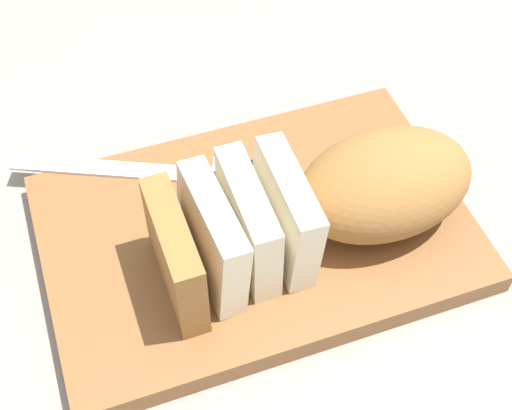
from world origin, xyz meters
name	(u,v)px	position (x,y,z in m)	size (l,w,h in m)	color
ground_plane	(256,239)	(0.00, 0.00, 0.00)	(3.00, 3.00, 0.00)	gray
cutting_board	(256,232)	(0.00, 0.00, 0.01)	(0.40, 0.27, 0.02)	brown
bread_loaf	(330,201)	(-0.06, 0.03, 0.07)	(0.31, 0.13, 0.09)	#996633
bread_knife	(215,171)	(0.02, -0.07, 0.03)	(0.26, 0.13, 0.02)	silver
crumb_near_knife	(270,200)	(-0.02, -0.02, 0.03)	(0.00, 0.00, 0.00)	#996633
crumb_near_loaf	(205,234)	(0.05, 0.00, 0.03)	(0.01, 0.01, 0.01)	#996633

